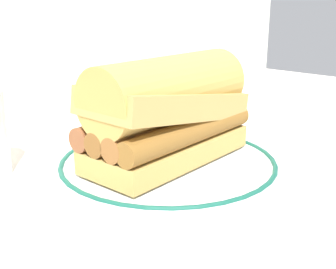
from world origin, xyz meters
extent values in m
plane|color=silver|center=(0.00, 0.00, 0.00)|extent=(1.50, 1.50, 0.00)
cylinder|color=white|center=(-0.03, 0.03, 0.01)|extent=(0.28, 0.28, 0.01)
torus|color=#195947|center=(-0.03, 0.03, 0.01)|extent=(0.26, 0.26, 0.01)
cube|color=tan|center=(-0.03, 0.03, 0.03)|extent=(0.21, 0.10, 0.03)
cylinder|color=brown|center=(-0.03, 0.00, 0.05)|extent=(0.21, 0.04, 0.03)
cylinder|color=#915B2C|center=(-0.03, 0.02, 0.05)|extent=(0.21, 0.04, 0.03)
cylinder|color=brown|center=(-0.03, 0.05, 0.05)|extent=(0.21, 0.04, 0.03)
cylinder|color=brown|center=(-0.03, 0.07, 0.05)|extent=(0.21, 0.04, 0.03)
cube|color=tan|center=(-0.03, 0.03, 0.08)|extent=(0.21, 0.10, 0.06)
cylinder|color=tan|center=(-0.03, 0.03, 0.10)|extent=(0.21, 0.09, 0.08)
camera|label=1|loc=(-0.38, -0.30, 0.20)|focal=46.61mm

